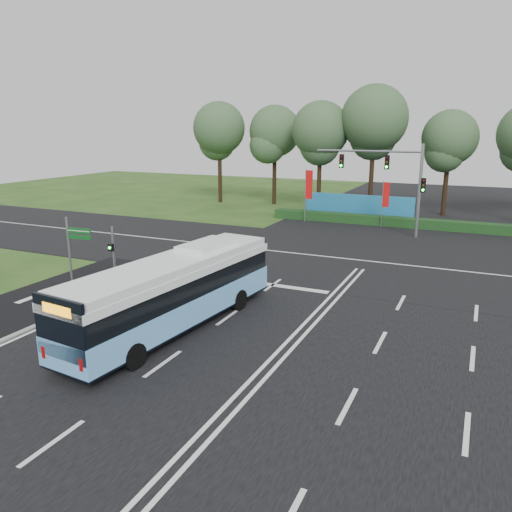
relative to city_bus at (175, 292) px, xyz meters
The scene contains 14 objects.
ground 5.38m from the city_bus, 23.62° to the left, with size 120.00×120.00×0.00m, color #234717.
road_main 5.37m from the city_bus, 23.62° to the left, with size 20.00×120.00×0.04m, color black.
road_cross 14.90m from the city_bus, 71.52° to the left, with size 120.00×14.00×0.05m, color black.
bike_path 8.02m from the city_bus, behind, with size 5.00×18.00×0.06m, color black.
kerb_strip 5.70m from the city_bus, behind, with size 0.25×18.00×0.12m, color gray.
city_bus is the anchor object (origin of this frame).
pedestrian_signal 6.61m from the city_bus, 151.30° to the left, with size 0.27×0.41×3.27m.
street_sign 8.05m from the city_bus, 162.39° to the left, with size 1.45×0.22×3.74m.
banner_flag_left 25.61m from the city_bus, 96.65° to the left, with size 0.69×0.10×4.67m.
banner_flag_mid 26.08m from the city_bus, 81.96° to the left, with size 0.57×0.15×3.86m.
traffic_light_gantry 23.28m from the city_bus, 77.73° to the left, with size 8.41×0.28×7.00m.
hedge 26.99m from the city_bus, 79.97° to the left, with size 22.00×1.20×0.80m, color #133415.
blue_hoarding 29.07m from the city_bus, 88.62° to the left, with size 10.00×0.30×2.20m, color teal.
eucalyptus_row 34.76m from the city_bus, 75.49° to the left, with size 53.38×9.87×12.92m.
Camera 1 is at (6.34, -18.22, 8.07)m, focal length 35.00 mm.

